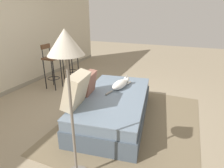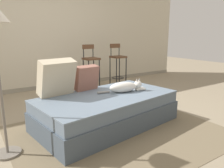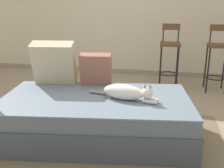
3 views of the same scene
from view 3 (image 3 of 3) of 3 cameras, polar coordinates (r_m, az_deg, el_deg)
ground_plane at (r=3.21m, az=-1.55°, el=-7.82°), size 16.00×16.00×0.00m
wall_back_panel at (r=5.12m, az=4.32°, el=16.59°), size 8.00×0.10×2.60m
wall_baseboard_trim at (r=5.24m, az=3.93°, el=2.72°), size 8.00×0.02×0.09m
area_rug at (r=2.61m, az=-5.16°, el=-14.13°), size 2.63×2.14×0.01m
couch at (r=2.76m, az=-3.49°, el=-7.07°), size 2.06×1.29×0.44m
throw_pillow_corner at (r=3.11m, az=-12.46°, el=4.53°), size 0.52×0.36×0.51m
throw_pillow_middle at (r=3.03m, az=-3.54°, el=3.25°), size 0.38×0.23×0.38m
cat at (r=2.60m, az=3.15°, el=-1.79°), size 0.73×0.25×0.19m
bar_stool_near_window at (r=4.35m, az=12.45°, el=6.81°), size 0.32×0.32×1.04m
bar_stool_by_doorway at (r=4.43m, az=22.00°, el=5.97°), size 0.32×0.32×1.04m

